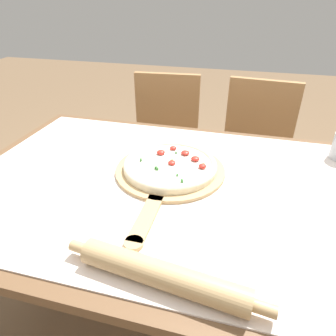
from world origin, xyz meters
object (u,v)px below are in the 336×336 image
(pizza_peel, at_px, (169,173))
(chair_right, at_px, (254,150))
(rolling_pin, at_px, (163,275))
(pizza, at_px, (170,165))
(chair_left, at_px, (165,140))

(pizza_peel, distance_m, chair_right, 0.84)
(rolling_pin, relative_size, chair_right, 0.52)
(pizza, height_order, chair_right, chair_right)
(pizza_peel, distance_m, rolling_pin, 0.44)
(rolling_pin, height_order, chair_left, chair_left)
(pizza, xyz_separation_m, rolling_pin, (0.10, -0.45, 0.00))
(pizza_peel, distance_m, chair_left, 0.81)
(pizza_peel, xyz_separation_m, rolling_pin, (0.10, -0.43, 0.02))
(rolling_pin, bearing_deg, pizza, 102.34)
(pizza_peel, bearing_deg, chair_left, 106.38)
(pizza_peel, bearing_deg, pizza, 88.79)
(rolling_pin, height_order, chair_right, chair_right)
(pizza, bearing_deg, rolling_pin, -77.66)
(pizza_peel, height_order, pizza, pizza)
(pizza, relative_size, chair_left, 0.36)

